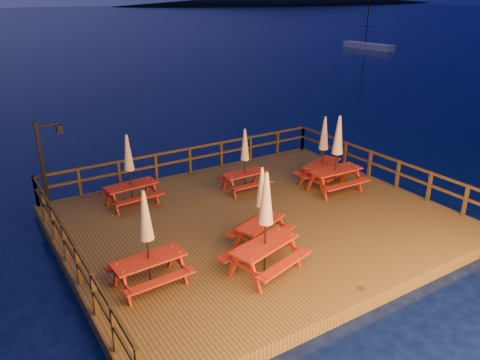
% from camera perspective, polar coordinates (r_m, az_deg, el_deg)
% --- Properties ---
extents(ground, '(500.00, 500.00, 0.00)m').
position_cam_1_polar(ground, '(15.49, 2.08, -6.01)').
color(ground, '#050733').
rests_on(ground, ground).
extents(deck, '(12.00, 10.00, 0.40)m').
position_cam_1_polar(deck, '(15.40, 2.09, -5.35)').
color(deck, '#483317').
rests_on(deck, ground).
extents(deck_piles, '(11.44, 9.44, 1.40)m').
position_cam_1_polar(deck_piles, '(15.63, 2.07, -6.98)').
color(deck_piles, '#382611').
rests_on(deck_piles, ground).
extents(railing, '(11.80, 9.75, 1.10)m').
position_cam_1_polar(railing, '(16.35, -1.36, 0.08)').
color(railing, '#382611').
rests_on(railing, deck).
extents(lamp_post, '(0.85, 0.18, 3.00)m').
position_cam_1_polar(lamp_post, '(16.77, -22.56, 2.66)').
color(lamp_post, black).
rests_on(lamp_post, deck).
extents(sailboat, '(1.77, 7.89, 11.63)m').
position_cam_1_polar(sailboat, '(68.00, 15.35, 15.46)').
color(sailboat, silver).
rests_on(sailboat, ground).
extents(picnic_table_0, '(2.04, 1.70, 2.84)m').
position_cam_1_polar(picnic_table_0, '(17.18, 11.74, 3.24)').
color(picnic_table_0, maroon).
rests_on(picnic_table_0, deck).
extents(picnic_table_1, '(2.22, 2.03, 2.59)m').
position_cam_1_polar(picnic_table_1, '(18.01, 10.12, 3.79)').
color(picnic_table_1, maroon).
rests_on(picnic_table_1, deck).
extents(picnic_table_2, '(2.31, 2.07, 2.80)m').
position_cam_1_polar(picnic_table_2, '(11.89, 3.14, -5.15)').
color(picnic_table_2, maroon).
rests_on(picnic_table_2, deck).
extents(picnic_table_3, '(1.88, 1.59, 2.52)m').
position_cam_1_polar(picnic_table_3, '(16.18, -13.34, 1.28)').
color(picnic_table_3, maroon).
rests_on(picnic_table_3, deck).
extents(picnic_table_4, '(1.65, 1.36, 2.36)m').
position_cam_1_polar(picnic_table_4, '(16.94, 0.59, 2.54)').
color(picnic_table_4, maroon).
rests_on(picnic_table_4, deck).
extents(picnic_table_5, '(1.89, 1.58, 2.59)m').
position_cam_1_polar(picnic_table_5, '(11.58, -11.29, -6.96)').
color(picnic_table_5, maroon).
rests_on(picnic_table_5, deck).
extents(picnic_table_6, '(2.05, 1.88, 2.38)m').
position_cam_1_polar(picnic_table_6, '(13.31, 2.63, -3.06)').
color(picnic_table_6, maroon).
rests_on(picnic_table_6, deck).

